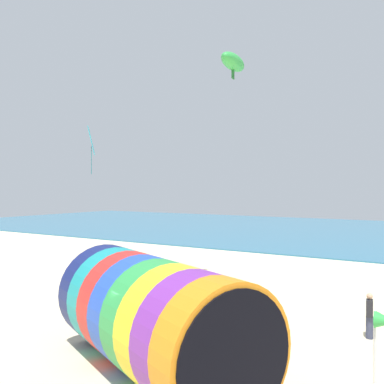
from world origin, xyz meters
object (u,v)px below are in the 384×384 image
(giant_inflatable_tube, at_px, (154,316))
(kite_green_parafoil, at_px, (233,62))
(kite_cyan_diamond, at_px, (91,141))
(bystander_near_water, at_px, (370,316))

(giant_inflatable_tube, xyz_separation_m, kite_green_parafoil, (1.30, 2.21, 7.32))
(kite_cyan_diamond, bearing_deg, bystander_near_water, -5.32)
(bystander_near_water, bearing_deg, kite_green_parafoil, -129.91)
(kite_green_parafoil, distance_m, bystander_near_water, 9.58)
(kite_cyan_diamond, distance_m, kite_green_parafoil, 12.36)
(kite_cyan_diamond, bearing_deg, giant_inflatable_tube, -37.07)
(kite_green_parafoil, bearing_deg, bystander_near_water, 50.09)
(kite_green_parafoil, bearing_deg, giant_inflatable_tube, -120.51)
(giant_inflatable_tube, relative_size, kite_green_parafoil, 5.06)
(bystander_near_water, bearing_deg, kite_cyan_diamond, 174.68)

